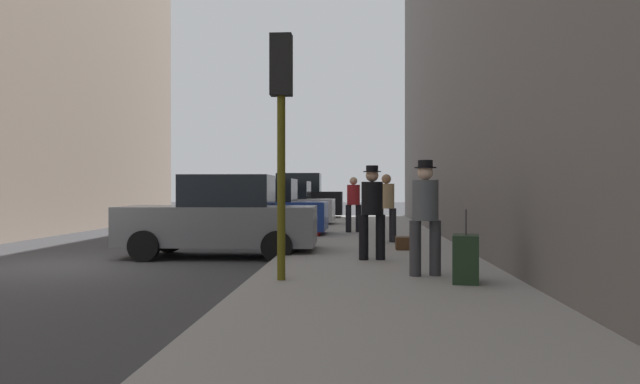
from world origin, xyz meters
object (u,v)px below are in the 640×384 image
Objects in this scene: parked_blue_sedan at (258,210)px; rolling_suitcase at (466,259)px; parked_black_suv at (296,199)px; pedestrian_with_fedora at (372,207)px; parked_silver_sedan at (281,206)px; pedestrian_in_red_jacket at (353,201)px; parked_gray_coupe at (221,218)px; pedestrian_with_beanie at (425,212)px; traffic_light at (281,102)px; duffel_bag at (403,243)px; pedestrian_in_tan_coat at (386,204)px; fire_hydrant at (317,224)px.

parked_blue_sedan is 10.50m from rolling_suitcase.
parked_black_suv is 18.44m from pedestrian_with_fedora.
pedestrian_in_red_jacket is at bearing -58.58° from parked_silver_sedan.
parked_gray_coupe is at bearing -90.00° from parked_blue_sedan.
parked_blue_sedan is 9.67m from pedestrian_with_beanie.
duffel_bag is at bearing 65.94° from traffic_light.
parked_silver_sedan is at bearing 106.71° from rolling_suitcase.
parked_silver_sedan is 15.14m from traffic_light.
pedestrian_with_fedora reaches higher than parked_gray_coupe.
pedestrian_in_tan_coat is at bearing 96.87° from rolling_suitcase.
fire_hydrant is 9.14m from rolling_suitcase.
duffel_bag is (0.28, -1.91, -0.81)m from pedestrian_in_tan_coat.
parked_silver_sedan is 6.05× the size of fire_hydrant.
parked_blue_sedan is 2.48× the size of pedestrian_in_red_jacket.
pedestrian_in_red_jacket reaches higher than parked_gray_coupe.
pedestrian_in_red_jacket is (2.85, 5.89, 0.26)m from parked_gray_coupe.
parked_black_suv is at bearing 90.00° from parked_silver_sedan.
parked_gray_coupe is at bearing 152.72° from pedestrian_with_fedora.
duffel_bag is at bearing 96.31° from rolling_suitcase.
parked_blue_sedan is 2.99m from pedestrian_in_red_jacket.
parked_gray_coupe is at bearing -148.06° from pedestrian_in_tan_coat.
pedestrian_in_red_jacket is at bearing 93.02° from pedestrian_with_fedora.
parked_blue_sedan is 5.55m from parked_silver_sedan.
pedestrian_with_beanie is at bearing -74.67° from fire_hydrant.
pedestrian_in_red_jacket is (1.04, 1.63, 0.61)m from fire_hydrant.
rolling_suitcase is (0.82, -6.78, -0.61)m from pedestrian_in_tan_coat.
pedestrian_in_red_jacket is at bearing 57.46° from fire_hydrant.
rolling_suitcase is (0.50, -0.68, -0.65)m from pedestrian_with_beanie.
parked_gray_coupe and parked_silver_sedan have the same top height.
parked_black_suv is 6.54× the size of fire_hydrant.
pedestrian_with_fedora is at bearing -27.28° from parked_gray_coupe.
rolling_suitcase is at bearing -73.29° from parked_silver_sedan.
pedestrian_in_tan_coat is (3.69, 2.30, 0.26)m from parked_gray_coupe.
fire_hydrant is (1.80, 4.26, -0.35)m from parked_gray_coupe.
pedestrian_with_fedora reaches higher than fire_hydrant.
pedestrian_in_tan_coat is (0.45, 3.98, -0.03)m from pedestrian_with_fedora.
parked_black_suv is (-0.00, 16.48, 0.18)m from parked_gray_coupe.
parked_black_suv reaches higher than parked_gray_coupe.
pedestrian_in_red_jacket is 1.64× the size of rolling_suitcase.
parked_black_suv is 2.69× the size of pedestrian_in_red_jacket.
pedestrian_in_tan_coat is (3.69, -8.25, 0.26)m from parked_silver_sedan.
parked_silver_sedan is at bearing 105.62° from pedestrian_with_beanie.
pedestrian_with_fedora is at bearing 114.32° from rolling_suitcase.
traffic_light reaches higher than parked_gray_coupe.
traffic_light reaches higher than duffel_bag.
parked_gray_coupe reaches higher than duffel_bag.
parked_black_suv is 1.28× the size of traffic_light.
fire_hydrant is 2.79m from pedestrian_in_tan_coat.
fire_hydrant is 4.44m from duffel_bag.
duffel_bag is (2.17, -3.87, -0.21)m from fire_hydrant.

